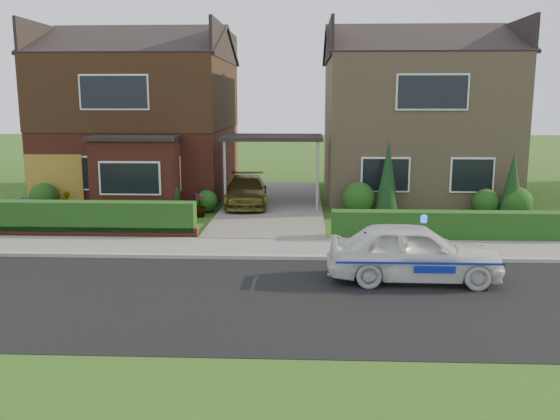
{
  "coord_description": "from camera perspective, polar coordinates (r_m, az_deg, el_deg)",
  "views": [
    {
      "loc": [
        1.27,
        -11.92,
        4.13
      ],
      "look_at": [
        0.6,
        3.5,
        1.25
      ],
      "focal_mm": 38.0,
      "sensor_mm": 36.0,
      "label": 1
    }
  ],
  "objects": [
    {
      "name": "conifer_b",
      "position": [
        22.56,
        21.45,
        2.12
      ],
      "size": [
        0.9,
        0.9,
        2.2
      ],
      "primitive_type": "cone",
      "color": "black",
      "rests_on": "ground"
    },
    {
      "name": "hedge_left",
      "position": [
        19.2,
        -19.19,
        -2.44
      ],
      "size": [
        7.5,
        0.55,
        0.9
      ],
      "primitive_type": "cube",
      "color": "#1B3A12",
      "rests_on": "ground"
    },
    {
      "name": "house_right",
      "position": [
        26.31,
        12.58,
        9.31
      ],
      "size": [
        7.5,
        8.06,
        7.25
      ],
      "color": "#93785A",
      "rests_on": "ground"
    },
    {
      "name": "sidewalk",
      "position": [
        16.58,
        -1.98,
        -3.68
      ],
      "size": [
        60.0,
        2.0,
        0.1
      ],
      "primitive_type": "cube",
      "color": "slate",
      "rests_on": "ground"
    },
    {
      "name": "shrub_left_mid",
      "position": [
        22.14,
        -11.31,
        1.35
      ],
      "size": [
        1.32,
        1.32,
        1.32
      ],
      "primitive_type": "sphere",
      "color": "#1B3A12",
      "rests_on": "ground"
    },
    {
      "name": "driveway_car",
      "position": [
        22.77,
        -3.26,
        1.84
      ],
      "size": [
        1.86,
        3.98,
        1.12
      ],
      "primitive_type": "imported",
      "rotation": [
        0.0,
        0.0,
        0.08
      ],
      "color": "brown",
      "rests_on": "driveway"
    },
    {
      "name": "dwarf_wall",
      "position": [
        19.03,
        -19.39,
        -2.02
      ],
      "size": [
        7.7,
        0.25,
        0.36
      ],
      "primitive_type": "cube",
      "color": "maroon",
      "rests_on": "ground"
    },
    {
      "name": "potted_plant_a",
      "position": [
        23.51,
        -23.44,
        0.42
      ],
      "size": [
        0.43,
        0.37,
        0.69
      ],
      "primitive_type": "imported",
      "rotation": [
        0.0,
        0.0,
        0.4
      ],
      "color": "gray",
      "rests_on": "ground"
    },
    {
      "name": "shrub_right_mid",
      "position": [
        22.68,
        19.19,
        0.72
      ],
      "size": [
        0.96,
        0.96,
        0.96
      ],
      "primitive_type": "sphere",
      "color": "#1B3A12",
      "rests_on": "ground"
    },
    {
      "name": "road",
      "position": [
        12.68,
        -3.43,
        -8.46
      ],
      "size": [
        60.0,
        6.0,
        0.02
      ],
      "primitive_type": "cube",
      "color": "black",
      "rests_on": "ground"
    },
    {
      "name": "shrub_right_near",
      "position": [
        21.69,
        7.57,
        1.12
      ],
      "size": [
        1.2,
        1.2,
        1.2
      ],
      "primitive_type": "sphere",
      "color": "#1B3A12",
      "rests_on": "ground"
    },
    {
      "name": "shrub_left_near",
      "position": [
        22.14,
        -7.08,
        0.85
      ],
      "size": [
        0.84,
        0.84,
        0.84
      ],
      "primitive_type": "sphere",
      "color": "#1B3A12",
      "rests_on": "ground"
    },
    {
      "name": "driveway",
      "position": [
        23.31,
        -0.66,
        0.52
      ],
      "size": [
        3.8,
        12.0,
        0.12
      ],
      "primitive_type": "cube",
      "color": "#666059",
      "rests_on": "ground"
    },
    {
      "name": "kerb",
      "position": [
        15.56,
        -2.28,
        -4.59
      ],
      "size": [
        60.0,
        0.16,
        0.12
      ],
      "primitive_type": "cube",
      "color": "#9E9993",
      "rests_on": "ground"
    },
    {
      "name": "potted_plant_c",
      "position": [
        21.3,
        -7.74,
        0.44
      ],
      "size": [
        0.54,
        0.54,
        0.84
      ],
      "primitive_type": "imported",
      "rotation": [
        0.0,
        0.0,
        1.42
      ],
      "color": "gray",
      "rests_on": "ground"
    },
    {
      "name": "carport_link",
      "position": [
        22.95,
        -0.68,
        6.89
      ],
      "size": [
        3.8,
        3.0,
        2.77
      ],
      "color": "black",
      "rests_on": "ground"
    },
    {
      "name": "shrub_left_far",
      "position": [
        23.81,
        -21.76,
        1.14
      ],
      "size": [
        1.08,
        1.08,
        1.08
      ],
      "primitive_type": "sphere",
      "color": "#1B3A12",
      "rests_on": "ground"
    },
    {
      "name": "house_left",
      "position": [
        26.77,
        -12.96,
        9.62
      ],
      "size": [
        7.5,
        9.53,
        7.25
      ],
      "color": "maroon",
      "rests_on": "ground"
    },
    {
      "name": "shrub_right_far",
      "position": [
        22.7,
        21.83,
        0.71
      ],
      "size": [
        1.08,
        1.08,
        1.08
      ],
      "primitive_type": "sphere",
      "color": "#1B3A12",
      "rests_on": "ground"
    },
    {
      "name": "ground",
      "position": [
        12.68,
        -3.43,
        -8.46
      ],
      "size": [
        120.0,
        120.0,
        0.0
      ],
      "primitive_type": "plane",
      "color": "#1D4A13",
      "rests_on": "ground"
    },
    {
      "name": "police_car",
      "position": [
        13.97,
        12.74,
        -4.0
      ],
      "size": [
        3.65,
        3.99,
        1.52
      ],
      "rotation": [
        0.0,
        0.0,
        1.55
      ],
      "color": "silver",
      "rests_on": "ground"
    },
    {
      "name": "hedge_right",
      "position": [
        18.32,
        16.76,
        -2.91
      ],
      "size": [
        7.5,
        0.55,
        0.8
      ],
      "primitive_type": "cube",
      "color": "#1B3A12",
      "rests_on": "ground"
    },
    {
      "name": "conifer_a",
      "position": [
        21.51,
        10.32,
        2.84
      ],
      "size": [
        0.9,
        0.9,
        2.6
      ],
      "primitive_type": "cone",
      "color": "black",
      "rests_on": "ground"
    },
    {
      "name": "garage_door",
      "position": [
        24.06,
        -20.85,
        2.52
      ],
      "size": [
        2.2,
        0.1,
        2.1
      ],
      "primitive_type": "cube",
      "color": "#8F611F",
      "rests_on": "ground"
    },
    {
      "name": "potted_plant_b",
      "position": [
        22.99,
        -20.03,
        0.64
      ],
      "size": [
        0.59,
        0.57,
        0.84
      ],
      "primitive_type": "imported",
      "rotation": [
        0.0,
        0.0,
        0.64
      ],
      "color": "gray",
      "rests_on": "ground"
    }
  ]
}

